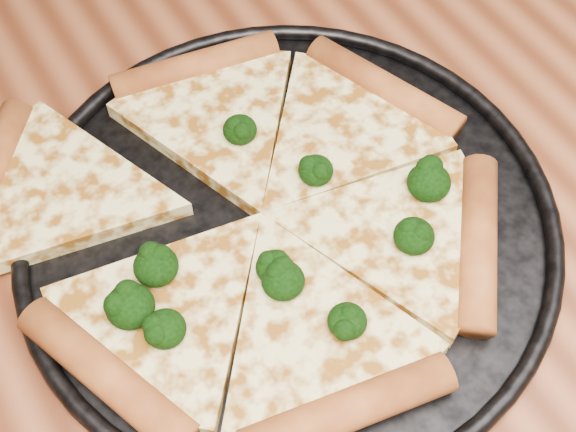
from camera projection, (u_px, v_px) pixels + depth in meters
pizza_pan at (288, 223)px, 0.52m from camera, size 0.36×0.36×0.02m
pizza at (250, 213)px, 0.51m from camera, size 0.36×0.34×0.02m
broccoli_florets at (273, 249)px, 0.48m from camera, size 0.24×0.18×0.02m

